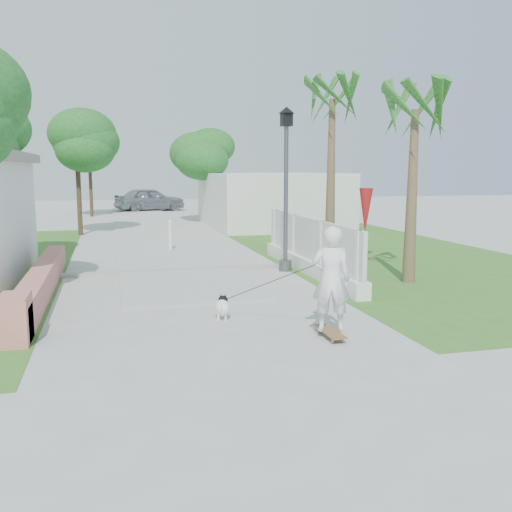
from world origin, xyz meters
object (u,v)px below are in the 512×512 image
object	(u,v)px
street_lamp	(286,183)
parked_car	(150,199)
bollard	(170,235)
patio_umbrella	(366,211)
skateboarder	(276,283)
dog	(222,307)

from	to	relation	value
street_lamp	parked_car	size ratio (longest dim) A/B	0.96
bollard	parked_car	xyz separation A→B (m)	(0.69, 19.78, 0.21)
patio_umbrella	parked_car	xyz separation A→B (m)	(-3.91, 25.28, -0.90)
parked_car	skateboarder	bearing A→B (deg)	165.20
street_lamp	patio_umbrella	size ratio (longest dim) A/B	1.93
street_lamp	patio_umbrella	bearing A→B (deg)	-27.76
patio_umbrella	skateboarder	size ratio (longest dim) A/B	1.01
bollard	skateboarder	xyz separation A→B (m)	(0.82, -9.98, 0.23)
skateboarder	parked_car	size ratio (longest dim) A/B	0.49
skateboarder	dog	size ratio (longest dim) A/B	3.70
parked_car	patio_umbrella	bearing A→B (deg)	173.75
bollard	patio_umbrella	size ratio (longest dim) A/B	0.47
street_lamp	parked_car	distance (m)	24.42
street_lamp	patio_umbrella	distance (m)	2.27
skateboarder	dog	bearing A→B (deg)	-30.07
street_lamp	skateboarder	xyz separation A→B (m)	(-1.88, -5.48, -1.61)
patio_umbrella	dog	distance (m)	6.01
skateboarder	patio_umbrella	bearing A→B (deg)	-112.72
patio_umbrella	street_lamp	bearing A→B (deg)	152.24
skateboarder	parked_car	bearing A→B (deg)	-72.28
parked_car	bollard	bearing A→B (deg)	162.96
street_lamp	bollard	xyz separation A→B (m)	(-2.70, 4.50, -1.84)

